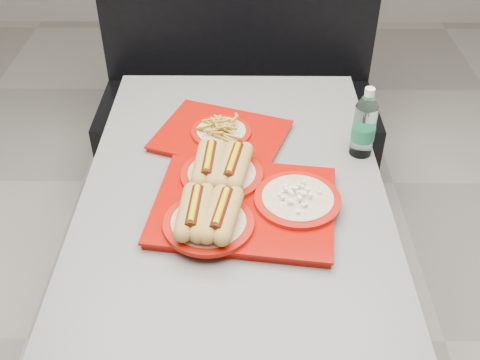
{
  "coord_description": "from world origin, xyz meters",
  "views": [
    {
      "loc": [
        0.03,
        -1.29,
        1.81
      ],
      "look_at": [
        0.02,
        -0.06,
        0.83
      ],
      "focal_mm": 42.0,
      "sensor_mm": 36.0,
      "label": 1
    }
  ],
  "objects_px": {
    "diner_table": "(234,229)",
    "tray_far": "(221,133)",
    "booth_bench": "(238,101)",
    "tray_near": "(237,198)",
    "water_bottle": "(364,126)"
  },
  "relations": [
    {
      "from": "diner_table",
      "to": "tray_far",
      "type": "distance_m",
      "value": 0.32
    },
    {
      "from": "tray_near",
      "to": "water_bottle",
      "type": "xyz_separation_m",
      "value": [
        0.39,
        0.28,
        0.06
      ]
    },
    {
      "from": "tray_far",
      "to": "booth_bench",
      "type": "bearing_deg",
      "value": 86.84
    },
    {
      "from": "tray_far",
      "to": "tray_near",
      "type": "bearing_deg",
      "value": -80.85
    },
    {
      "from": "diner_table",
      "to": "water_bottle",
      "type": "height_order",
      "value": "water_bottle"
    },
    {
      "from": "booth_bench",
      "to": "tray_near",
      "type": "height_order",
      "value": "booth_bench"
    },
    {
      "from": "booth_bench",
      "to": "tray_near",
      "type": "bearing_deg",
      "value": -89.5
    },
    {
      "from": "tray_far",
      "to": "water_bottle",
      "type": "distance_m",
      "value": 0.46
    },
    {
      "from": "booth_bench",
      "to": "diner_table",
      "type": "bearing_deg",
      "value": -90.0
    },
    {
      "from": "booth_bench",
      "to": "tray_far",
      "type": "bearing_deg",
      "value": -93.16
    },
    {
      "from": "tray_near",
      "to": "water_bottle",
      "type": "relative_size",
      "value": 2.34
    },
    {
      "from": "diner_table",
      "to": "tray_far",
      "type": "height_order",
      "value": "tray_far"
    },
    {
      "from": "diner_table",
      "to": "booth_bench",
      "type": "height_order",
      "value": "booth_bench"
    },
    {
      "from": "tray_far",
      "to": "water_bottle",
      "type": "bearing_deg",
      "value": -9.36
    },
    {
      "from": "booth_bench",
      "to": "water_bottle",
      "type": "relative_size",
      "value": 5.72
    }
  ]
}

